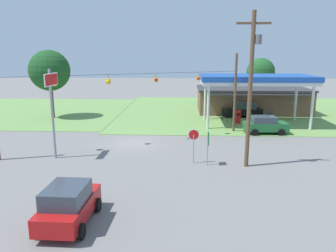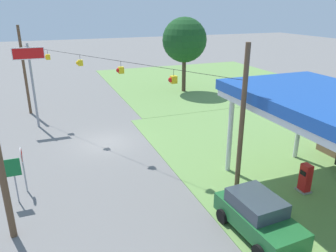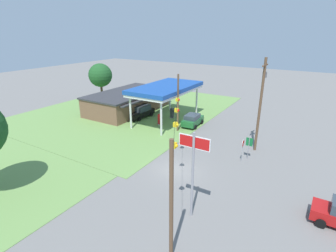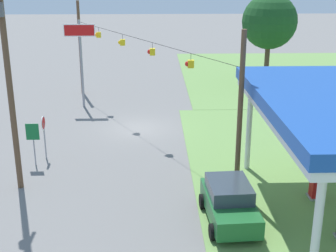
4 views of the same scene
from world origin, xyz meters
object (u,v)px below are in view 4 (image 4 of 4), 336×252
tree_west_verge (269,22)px  utility_pole_main (8,72)px  stop_sign_overhead (80,46)px  car_at_pumps_front (229,202)px  stop_sign_roadside (44,128)px  fuel_pump_near (315,184)px  route_sign (33,136)px

tree_west_verge → utility_pole_main: bearing=-39.5°
utility_pole_main → stop_sign_overhead: bearing=175.2°
car_at_pumps_front → stop_sign_overhead: 19.82m
utility_pole_main → tree_west_verge: utility_pole_main is taller
car_at_pumps_front → stop_sign_overhead: bearing=-157.2°
stop_sign_roadside → utility_pole_main: 5.44m
stop_sign_roadside → tree_west_verge: tree_west_verge is taller
car_at_pumps_front → tree_west_verge: (-23.96, 7.11, 4.81)m
car_at_pumps_front → tree_west_verge: size_ratio=0.52×
fuel_pump_near → car_at_pumps_front: size_ratio=0.38×
utility_pole_main → car_at_pumps_front: bearing=70.1°
car_at_pumps_front → tree_west_verge: tree_west_verge is taller
car_at_pumps_front → stop_sign_roadside: stop_sign_roadside is taller
stop_sign_overhead → utility_pole_main: 14.06m
utility_pole_main → stop_sign_roadside: bearing=172.8°
car_at_pumps_front → stop_sign_roadside: (-7.23, -9.25, 0.91)m
tree_west_verge → stop_sign_roadside: bearing=-44.4°
fuel_pump_near → utility_pole_main: (-1.60, -14.05, 5.03)m
fuel_pump_near → tree_west_verge: tree_west_verge is taller
stop_sign_roadside → tree_west_verge: 23.73m
fuel_pump_near → car_at_pumps_front: car_at_pumps_front is taller
car_at_pumps_front → route_sign: 11.49m
car_at_pumps_front → route_sign: size_ratio=1.76×
stop_sign_overhead → utility_pole_main: utility_pole_main is taller
car_at_pumps_front → utility_pole_main: 11.43m
fuel_pump_near → stop_sign_overhead: 20.57m
fuel_pump_near → route_sign: size_ratio=0.66×
fuel_pump_near → stop_sign_overhead: size_ratio=0.24×
fuel_pump_near → utility_pole_main: utility_pole_main is taller
stop_sign_overhead → car_at_pumps_front: bearing=26.0°
stop_sign_roadside → stop_sign_overhead: stop_sign_overhead is taller
fuel_pump_near → stop_sign_roadside: bearing=-111.4°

